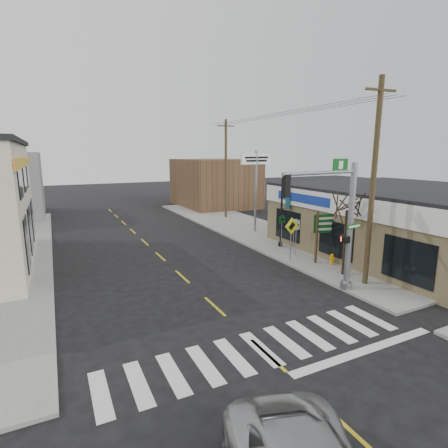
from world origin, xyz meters
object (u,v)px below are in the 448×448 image
guide_sign (327,229)px  dance_center_sign (256,170)px  utility_pole_near (373,182)px  utility_pole_far (226,168)px  lamp_post (282,206)px  bare_tree (349,198)px  traffic_signal_pole (339,214)px  fire_hydrant (332,259)px

guide_sign → dance_center_sign: size_ratio=0.47×
utility_pole_near → utility_pole_far: utility_pole_near is taller
utility_pole_far → guide_sign: bearing=-90.2°
lamp_post → bare_tree: bare_tree is taller
traffic_signal_pole → utility_pole_far: 19.53m
traffic_signal_pole → dance_center_sign: (3.25, 12.30, 1.32)m
guide_sign → utility_pole_near: bearing=-87.9°
fire_hydrant → utility_pole_near: 5.42m
utility_pole_near → fire_hydrant: bearing=83.4°
traffic_signal_pole → lamp_post: 7.94m
utility_pole_far → dance_center_sign: bearing=-91.8°
bare_tree → utility_pole_far: (2.00, 17.60, 0.81)m
traffic_signal_pole → fire_hydrant: bearing=41.0°
bare_tree → utility_pole_near: size_ratio=0.53×
traffic_signal_pole → lamp_post: (2.40, 7.53, -0.77)m
lamp_post → utility_pole_far: bearing=102.4°
fire_hydrant → lamp_post: lamp_post is taller
bare_tree → utility_pole_far: size_ratio=0.54×
traffic_signal_pole → guide_sign: bearing=45.6°
traffic_signal_pole → dance_center_sign: dance_center_sign is taller
traffic_signal_pole → guide_sign: size_ratio=1.98×
fire_hydrant → bare_tree: bare_tree is taller
utility_pole_near → utility_pole_far: 19.11m
dance_center_sign → utility_pole_far: bearing=71.7°
bare_tree → utility_pole_far: 17.74m
utility_pole_near → guide_sign: bearing=84.6°
bare_tree → utility_pole_far: bearing=83.5°
guide_sign → lamp_post: 4.03m
dance_center_sign → utility_pole_near: (-1.24, -12.23, -0.01)m
fire_hydrant → bare_tree: bearing=-112.9°
lamp_post → dance_center_sign: dance_center_sign is taller
guide_sign → lamp_post: (-0.30, 3.93, 0.84)m
lamp_post → dance_center_sign: size_ratio=0.74×
traffic_signal_pole → utility_pole_near: size_ratio=0.63×
dance_center_sign → bare_tree: bearing=-108.5°
utility_pole_near → dance_center_sign: bearing=90.0°
traffic_signal_pole → guide_sign: (2.70, 3.60, -1.60)m
guide_sign → dance_center_sign: (0.54, 8.70, 2.93)m
fire_hydrant → dance_center_sign: (0.60, 9.31, 4.52)m
bare_tree → utility_pole_far: utility_pole_far is taller
guide_sign → dance_center_sign: dance_center_sign is taller
traffic_signal_pole → utility_pole_near: utility_pole_near is taller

